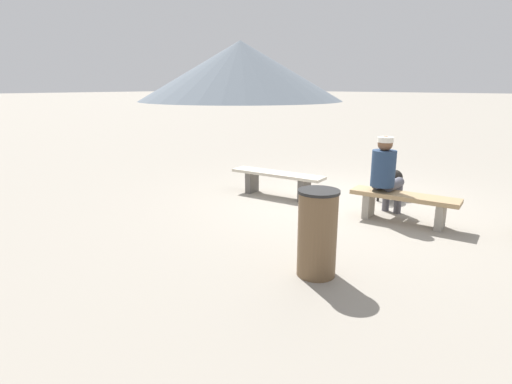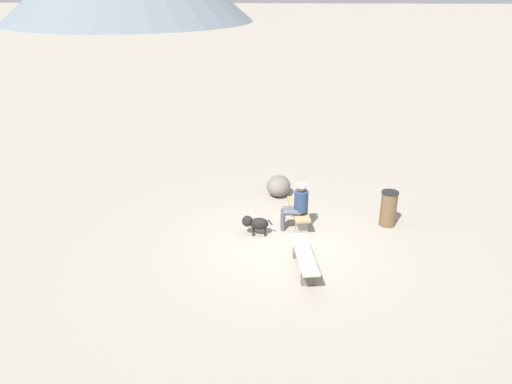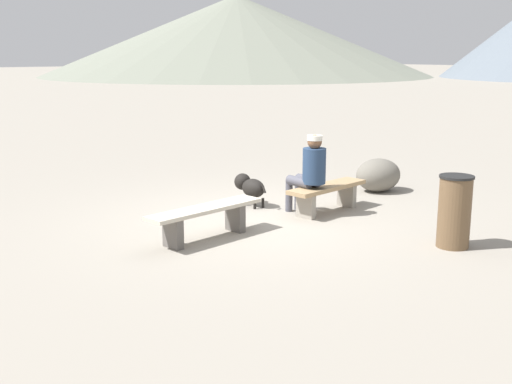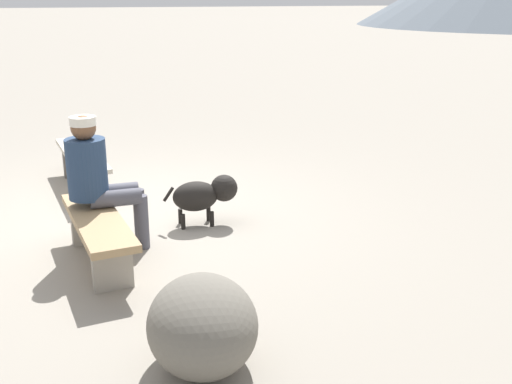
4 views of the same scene
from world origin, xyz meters
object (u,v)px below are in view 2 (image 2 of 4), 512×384
at_px(boulder, 279,186).
at_px(seated_person, 298,203).
at_px(bench_left, 304,258).
at_px(bench_right, 298,212).
at_px(dog, 255,223).
at_px(trash_bin, 388,208).

bearing_deg(boulder, seated_person, -167.80).
bearing_deg(bench_left, bench_right, -6.21).
height_order(seated_person, dog, seated_person).
relative_size(seated_person, trash_bin, 1.34).
relative_size(bench_left, seated_person, 1.44).
xyz_separation_m(seated_person, trash_bin, (0.31, -2.34, -0.25)).
bearing_deg(dog, boulder, -101.87).
bearing_deg(dog, trash_bin, -167.64).
height_order(dog, trash_bin, trash_bin).
bearing_deg(trash_bin, dog, 100.94).
bearing_deg(seated_person, boulder, 11.19).
height_order(seated_person, boulder, seated_person).
distance_m(bench_left, dog, 1.97).
relative_size(bench_right, seated_person, 1.24).
relative_size(bench_right, boulder, 1.84).
height_order(dog, boulder, boulder).
height_order(seated_person, trash_bin, seated_person).
relative_size(seated_person, boulder, 1.47).
distance_m(bench_left, boulder, 4.12).
relative_size(seated_person, dog, 1.64).
xyz_separation_m(bench_left, bench_right, (2.30, 0.03, -0.00)).
xyz_separation_m(seated_person, dog, (-0.35, 1.04, -0.40)).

